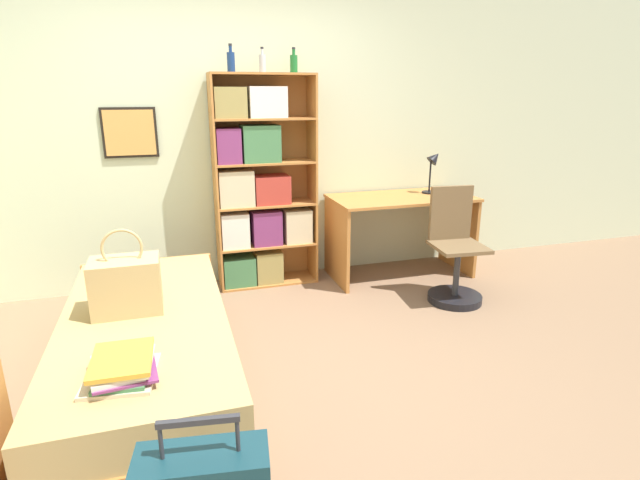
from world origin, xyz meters
TOP-DOWN VIEW (x-y plane):
  - ground_plane at (0.00, 0.00)m, footprint 14.00×14.00m
  - wall_back at (-0.00, 1.68)m, footprint 10.00×0.09m
  - bed at (-0.71, 0.02)m, footprint 0.94×2.10m
  - handbag at (-0.79, 0.09)m, footprint 0.38×0.26m
  - book_stack_on_bed at (-0.78, -0.66)m, footprint 0.34×0.38m
  - bookcase at (0.23, 1.46)m, footprint 0.87×0.32m
  - bottle_green at (0.05, 1.47)m, footprint 0.06×0.06m
  - bottle_brown at (0.32, 1.51)m, footprint 0.06×0.06m
  - bottle_clear at (0.58, 1.50)m, footprint 0.06×0.06m
  - desk at (1.54, 1.29)m, footprint 1.30×0.67m
  - desk_lamp at (1.89, 1.36)m, footprint 0.18×0.13m
  - desk_chair at (1.71, 0.61)m, footprint 0.44×0.45m

SIDE VIEW (x-z plane):
  - ground_plane at x=0.00m, z-range 0.00..0.00m
  - bed at x=-0.71m, z-range 0.00..0.46m
  - desk_chair at x=1.71m, z-range -0.16..0.79m
  - book_stack_on_bed at x=-0.78m, z-range 0.46..0.56m
  - desk at x=1.54m, z-range 0.15..0.92m
  - handbag at x=-0.79m, z-range 0.38..0.87m
  - bookcase at x=0.23m, z-range -0.04..1.79m
  - desk_lamp at x=1.89m, z-range 0.83..1.24m
  - wall_back at x=0.00m, z-range 0.00..2.60m
  - bottle_brown at x=0.32m, z-range 1.81..2.01m
  - bottle_clear at x=0.58m, z-range 1.81..2.02m
  - bottle_green at x=0.05m, z-range 1.81..2.03m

